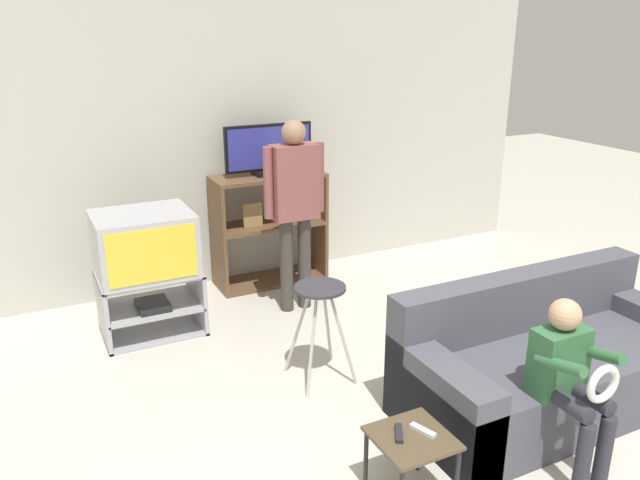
{
  "coord_description": "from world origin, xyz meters",
  "views": [
    {
      "loc": [
        -1.85,
        -1.58,
        2.31
      ],
      "look_at": [
        -0.02,
        2.11,
        0.9
      ],
      "focal_mm": 35.0,
      "sensor_mm": 36.0,
      "label": 1
    }
  ],
  "objects_px": {
    "media_shelf": "(269,228)",
    "person_standing_adult": "(295,198)",
    "television_flat": "(269,151)",
    "remote_control_black": "(399,433)",
    "couch": "(547,365)",
    "television_main": "(144,244)",
    "snack_table": "(412,445)",
    "person_seated_child": "(570,374)",
    "tv_stand": "(151,303)",
    "folding_stool": "(320,305)",
    "remote_control_white": "(423,430)"
  },
  "relations": [
    {
      "from": "folding_stool",
      "to": "person_seated_child",
      "type": "xyz_separation_m",
      "value": [
        0.76,
        -1.42,
        0.03
      ]
    },
    {
      "from": "television_main",
      "to": "person_standing_adult",
      "type": "xyz_separation_m",
      "value": [
        1.21,
        -0.11,
        0.24
      ]
    },
    {
      "from": "television_flat",
      "to": "remote_control_black",
      "type": "xyz_separation_m",
      "value": [
        -0.53,
        -2.99,
        -0.87
      ]
    },
    {
      "from": "person_standing_adult",
      "to": "tv_stand",
      "type": "bearing_deg",
      "value": 175.48
    },
    {
      "from": "remote_control_black",
      "to": "person_seated_child",
      "type": "distance_m",
      "value": 0.97
    },
    {
      "from": "snack_table",
      "to": "person_seated_child",
      "type": "height_order",
      "value": "person_seated_child"
    },
    {
      "from": "television_flat",
      "to": "person_standing_adult",
      "type": "relative_size",
      "value": 0.51
    },
    {
      "from": "television_flat",
      "to": "person_standing_adult",
      "type": "height_order",
      "value": "person_standing_adult"
    },
    {
      "from": "snack_table",
      "to": "person_seated_child",
      "type": "distance_m",
      "value": 0.92
    },
    {
      "from": "tv_stand",
      "to": "folding_stool",
      "type": "relative_size",
      "value": 1.11
    },
    {
      "from": "television_flat",
      "to": "couch",
      "type": "height_order",
      "value": "television_flat"
    },
    {
      "from": "folding_stool",
      "to": "remote_control_white",
      "type": "relative_size",
      "value": 4.78
    },
    {
      "from": "person_standing_adult",
      "to": "snack_table",
      "type": "bearing_deg",
      "value": -100.19
    },
    {
      "from": "television_main",
      "to": "remote_control_white",
      "type": "distance_m",
      "value": 2.64
    },
    {
      "from": "media_shelf",
      "to": "snack_table",
      "type": "relative_size",
      "value": 2.75
    },
    {
      "from": "television_main",
      "to": "remote_control_black",
      "type": "xyz_separation_m",
      "value": [
        0.74,
        -2.44,
        -0.36
      ]
    },
    {
      "from": "snack_table",
      "to": "couch",
      "type": "relative_size",
      "value": 0.19
    },
    {
      "from": "tv_stand",
      "to": "snack_table",
      "type": "distance_m",
      "value": 2.59
    },
    {
      "from": "tv_stand",
      "to": "couch",
      "type": "height_order",
      "value": "couch"
    },
    {
      "from": "folding_stool",
      "to": "television_main",
      "type": "bearing_deg",
      "value": 126.47
    },
    {
      "from": "remote_control_black",
      "to": "snack_table",
      "type": "bearing_deg",
      "value": -6.19
    },
    {
      "from": "television_flat",
      "to": "person_seated_child",
      "type": "bearing_deg",
      "value": -82.87
    },
    {
      "from": "remote_control_white",
      "to": "television_main",
      "type": "bearing_deg",
      "value": 89.57
    },
    {
      "from": "snack_table",
      "to": "folding_stool",
      "type": "bearing_deg",
      "value": 85.07
    },
    {
      "from": "person_standing_adult",
      "to": "person_seated_child",
      "type": "xyz_separation_m",
      "value": [
        0.45,
        -2.53,
        -0.4
      ]
    },
    {
      "from": "media_shelf",
      "to": "person_standing_adult",
      "type": "relative_size",
      "value": 0.64
    },
    {
      "from": "media_shelf",
      "to": "person_standing_adult",
      "type": "height_order",
      "value": "person_standing_adult"
    },
    {
      "from": "tv_stand",
      "to": "couch",
      "type": "xyz_separation_m",
      "value": [
        2.04,
        -2.13,
        0.04
      ]
    },
    {
      "from": "television_main",
      "to": "person_seated_child",
      "type": "xyz_separation_m",
      "value": [
        1.66,
        -2.64,
        -0.16
      ]
    },
    {
      "from": "snack_table",
      "to": "person_standing_adult",
      "type": "height_order",
      "value": "person_standing_adult"
    },
    {
      "from": "television_main",
      "to": "remote_control_black",
      "type": "bearing_deg",
      "value": -73.2
    },
    {
      "from": "snack_table",
      "to": "remote_control_black",
      "type": "xyz_separation_m",
      "value": [
        -0.05,
        0.04,
        0.06
      ]
    },
    {
      "from": "remote_control_black",
      "to": "remote_control_white",
      "type": "height_order",
      "value": "same"
    },
    {
      "from": "remote_control_black",
      "to": "remote_control_white",
      "type": "distance_m",
      "value": 0.13
    },
    {
      "from": "tv_stand",
      "to": "remote_control_white",
      "type": "height_order",
      "value": "tv_stand"
    },
    {
      "from": "folding_stool",
      "to": "snack_table",
      "type": "height_order",
      "value": "folding_stool"
    },
    {
      "from": "media_shelf",
      "to": "person_seated_child",
      "type": "xyz_separation_m",
      "value": [
        0.42,
        -3.18,
        0.05
      ]
    },
    {
      "from": "tv_stand",
      "to": "person_standing_adult",
      "type": "distance_m",
      "value": 1.42
    },
    {
      "from": "remote_control_black",
      "to": "couch",
      "type": "distance_m",
      "value": 1.35
    },
    {
      "from": "tv_stand",
      "to": "couch",
      "type": "distance_m",
      "value": 2.95
    },
    {
      "from": "television_main",
      "to": "snack_table",
      "type": "bearing_deg",
      "value": -72.33
    },
    {
      "from": "television_flat",
      "to": "remote_control_white",
      "type": "bearing_deg",
      "value": -97.64
    },
    {
      "from": "television_flat",
      "to": "couch",
      "type": "relative_size",
      "value": 0.42
    },
    {
      "from": "folding_stool",
      "to": "remote_control_white",
      "type": "xyz_separation_m",
      "value": [
        -0.04,
        -1.26,
        -0.17
      ]
    },
    {
      "from": "media_shelf",
      "to": "folding_stool",
      "type": "relative_size",
      "value": 1.51
    },
    {
      "from": "television_main",
      "to": "person_standing_adult",
      "type": "bearing_deg",
      "value": -5.03
    },
    {
      "from": "couch",
      "to": "television_flat",
      "type": "bearing_deg",
      "value": 106.29
    },
    {
      "from": "remote_control_black",
      "to": "couch",
      "type": "xyz_separation_m",
      "value": [
        1.31,
        0.29,
        -0.1
      ]
    },
    {
      "from": "couch",
      "to": "tv_stand",
      "type": "bearing_deg",
      "value": 133.81
    },
    {
      "from": "person_standing_adult",
      "to": "remote_control_white",
      "type": "bearing_deg",
      "value": -98.63
    }
  ]
}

